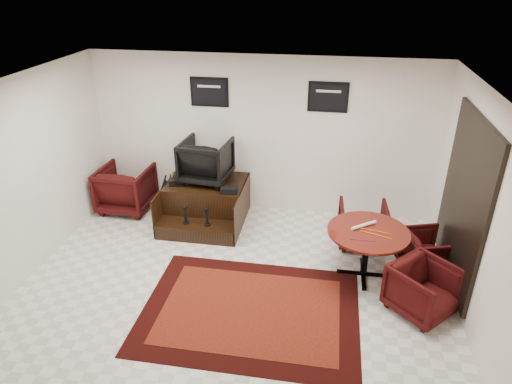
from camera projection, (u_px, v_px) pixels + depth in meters
ground at (233, 291)px, 6.38m from camera, size 6.00×6.00×0.00m
room_shell at (264, 172)px, 5.63m from camera, size 6.02×5.02×2.81m
area_rug at (250, 310)px, 6.00m from camera, size 2.82×2.11×0.01m
shine_podium at (206, 203)px, 8.03m from camera, size 1.37×1.41×0.70m
shine_chair at (206, 159)px, 7.80m from camera, size 0.86×0.82×0.82m
shoes_pair at (176, 180)px, 7.85m from camera, size 0.29×0.34×0.11m
polish_kit at (229, 190)px, 7.54m from camera, size 0.31×0.23×0.10m
umbrella_black at (161, 200)px, 7.97m from camera, size 0.30×0.11×0.81m
umbrella_hooked at (161, 195)px, 8.09m from camera, size 0.32×0.12×0.86m
armchair_side at (126, 186)px, 8.33m from camera, size 0.91×0.86×0.91m
meeting_table at (368, 236)px, 6.41m from camera, size 1.15×1.15×0.75m
table_chair_back at (363, 223)px, 7.30m from camera, size 0.77×0.73×0.76m
table_chair_window at (426, 250)px, 6.69m from camera, size 0.77×0.80×0.67m
table_chair_corner at (424, 287)px, 5.84m from camera, size 1.01×1.01×0.76m
paper_roll at (364, 225)px, 6.46m from camera, size 0.36×0.29×0.05m
table_clutter at (373, 234)px, 6.28m from camera, size 0.57×0.33×0.01m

